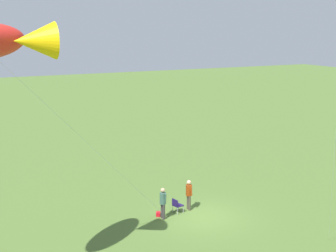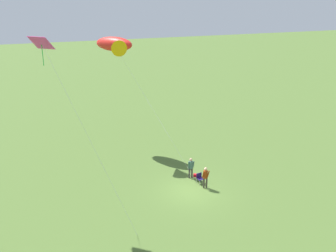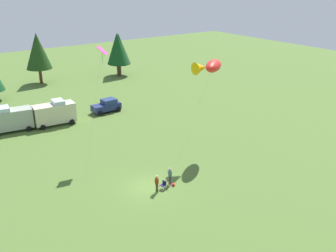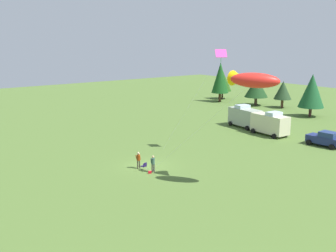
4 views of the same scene
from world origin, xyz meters
TOP-DOWN VIEW (x-y plane):
  - ground_plane at (0.00, 0.00)m, footprint 160.00×160.00m
  - person_kite_flyer at (2.05, -0.68)m, footprint 0.34×0.55m
  - folding_chair at (1.01, -1.07)m, footprint 0.57×0.57m
  - person_spectator at (0.18, -1.19)m, footprint 0.37×0.61m
  - backpack_on_grass at (2.12, -1.13)m, footprint 0.35×0.39m

SIDE VIEW (x-z plane):
  - ground_plane at x=0.00m, z-range 0.00..0.00m
  - backpack_on_grass at x=2.12m, z-range 0.00..0.22m
  - folding_chair at x=1.01m, z-range 0.08..0.90m
  - person_kite_flyer at x=2.05m, z-range 0.15..1.89m
  - person_spectator at x=0.18m, z-range 0.15..1.89m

